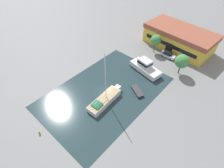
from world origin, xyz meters
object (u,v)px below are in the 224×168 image
parked_car (168,55)px  motor_cruiser (145,67)px  quay_tree_by_water (182,61)px  sailboat_moored (105,100)px  small_dinghy (137,91)px  quay_tree_near_building (156,40)px  warehouse_building (179,38)px

parked_car → motor_cruiser: 10.38m
quay_tree_by_water → sailboat_moored: sailboat_moored is taller
small_dinghy → quay_tree_by_water: bearing=10.3°
parked_car → sailboat_moored: size_ratio=0.35×
motor_cruiser → small_dinghy: 8.68m
quay_tree_by_water → parked_car: (-5.91, 4.70, -3.10)m
quay_tree_near_building → small_dinghy: size_ratio=1.28×
quay_tree_by_water → motor_cruiser: 9.62m
quay_tree_near_building → motor_cruiser: 10.88m
warehouse_building → motor_cruiser: warehouse_building is taller
parked_car → motor_cruiser: bearing=-6.1°
parked_car → sailboat_moored: 26.02m
parked_car → quay_tree_near_building: bearing=-84.5°
sailboat_moored → motor_cruiser: 15.70m
sailboat_moored → small_dinghy: (3.75, 7.69, -0.49)m
warehouse_building → quay_tree_near_building: bearing=-113.6°
warehouse_building → sailboat_moored: size_ratio=1.65×
warehouse_building → sailboat_moored: sailboat_moored is taller
sailboat_moored → motor_cruiser: bearing=84.8°
parked_car → sailboat_moored: (-1.99, -25.94, -0.06)m
quay_tree_by_water → parked_car: bearing=141.5°
parked_car → motor_cruiser: size_ratio=0.48×
warehouse_building → motor_cruiser: size_ratio=2.29×
quay_tree_near_building → small_dinghy: bearing=-69.9°
parked_car → warehouse_building: bearing=-172.5°
parked_car → small_dinghy: parked_car is taller
quay_tree_by_water → small_dinghy: quay_tree_by_water is taller
warehouse_building → quay_tree_near_building: warehouse_building is taller
warehouse_building → quay_tree_near_building: 8.77m
quay_tree_near_building → small_dinghy: quay_tree_near_building is taller
warehouse_building → sailboat_moored: 33.44m
parked_car → small_dinghy: size_ratio=1.05×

